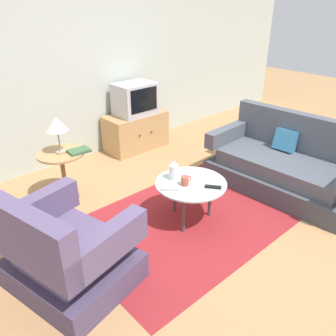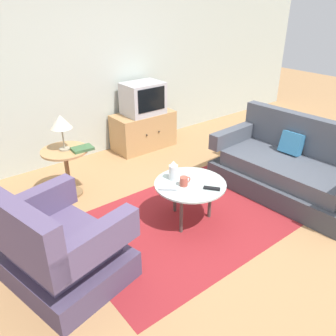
{
  "view_description": "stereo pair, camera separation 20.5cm",
  "coord_description": "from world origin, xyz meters",
  "px_view_note": "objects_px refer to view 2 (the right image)",
  "views": [
    {
      "loc": [
        -2.3,
        -1.99,
        2.16
      ],
      "look_at": [
        -0.17,
        0.37,
        0.55
      ],
      "focal_mm": 36.85,
      "sensor_mm": 36.0,
      "label": 1
    },
    {
      "loc": [
        -2.15,
        -2.12,
        2.16
      ],
      "look_at": [
        -0.17,
        0.37,
        0.55
      ],
      "focal_mm": 36.85,
      "sensor_mm": 36.0,
      "label": 2
    }
  ],
  "objects_px": {
    "table_lamp": "(61,123)",
    "mug": "(184,181)",
    "book": "(82,149)",
    "side_table": "(66,162)",
    "tv_stand": "(144,130)",
    "tv_remote_dark": "(212,188)",
    "couch": "(290,170)",
    "vase": "(173,170)",
    "armchair": "(59,250)",
    "coffee_table": "(190,187)",
    "tv_remote_silver": "(168,189)",
    "television": "(143,98)"
  },
  "relations": [
    {
      "from": "tv_stand",
      "to": "tv_remote_dark",
      "type": "xyz_separation_m",
      "value": [
        -0.66,
        -2.14,
        0.18
      ]
    },
    {
      "from": "television",
      "to": "tv_remote_dark",
      "type": "bearing_deg",
      "value": -107.41
    },
    {
      "from": "television",
      "to": "vase",
      "type": "bearing_deg",
      "value": -115.62
    },
    {
      "from": "table_lamp",
      "to": "tv_stand",
      "type": "bearing_deg",
      "value": 22.43
    },
    {
      "from": "television",
      "to": "tv_remote_silver",
      "type": "bearing_deg",
      "value": -118.37
    },
    {
      "from": "coffee_table",
      "to": "table_lamp",
      "type": "xyz_separation_m",
      "value": [
        -0.76,
        1.29,
        0.5
      ]
    },
    {
      "from": "armchair",
      "to": "tv_stand",
      "type": "height_order",
      "value": "armchair"
    },
    {
      "from": "couch",
      "to": "television",
      "type": "height_order",
      "value": "television"
    },
    {
      "from": "armchair",
      "to": "book",
      "type": "height_order",
      "value": "armchair"
    },
    {
      "from": "armchair",
      "to": "couch",
      "type": "xyz_separation_m",
      "value": [
        2.74,
        -0.3,
        -0.03
      ]
    },
    {
      "from": "tv_stand",
      "to": "couch",
      "type": "bearing_deg",
      "value": -75.06
    },
    {
      "from": "tv_remote_silver",
      "to": "tv_stand",
      "type": "bearing_deg",
      "value": -76.52
    },
    {
      "from": "vase",
      "to": "tv_remote_silver",
      "type": "height_order",
      "value": "vase"
    },
    {
      "from": "couch",
      "to": "tv_remote_dark",
      "type": "bearing_deg",
      "value": 83.7
    },
    {
      "from": "vase",
      "to": "coffee_table",
      "type": "bearing_deg",
      "value": -66.86
    },
    {
      "from": "table_lamp",
      "to": "mug",
      "type": "distance_m",
      "value": 1.51
    },
    {
      "from": "vase",
      "to": "book",
      "type": "bearing_deg",
      "value": 118.2
    },
    {
      "from": "tv_remote_dark",
      "to": "tv_remote_silver",
      "type": "relative_size",
      "value": 0.95
    },
    {
      "from": "mug",
      "to": "tv_remote_silver",
      "type": "bearing_deg",
      "value": 170.04
    },
    {
      "from": "television",
      "to": "table_lamp",
      "type": "xyz_separation_m",
      "value": [
        -1.51,
        -0.61,
        0.12
      ]
    },
    {
      "from": "television",
      "to": "tv_remote_silver",
      "type": "xyz_separation_m",
      "value": [
        -1.0,
        -1.86,
        -0.32
      ]
    },
    {
      "from": "side_table",
      "to": "mug",
      "type": "distance_m",
      "value": 1.46
    },
    {
      "from": "coffee_table",
      "to": "mug",
      "type": "xyz_separation_m",
      "value": [
        -0.08,
        0.01,
        0.09
      ]
    },
    {
      "from": "armchair",
      "to": "couch",
      "type": "relative_size",
      "value": 0.61
    },
    {
      "from": "tv_remote_dark",
      "to": "coffee_table",
      "type": "bearing_deg",
      "value": 163.4
    },
    {
      "from": "television",
      "to": "tv_remote_dark",
      "type": "distance_m",
      "value": 2.25
    },
    {
      "from": "book",
      "to": "vase",
      "type": "bearing_deg",
      "value": -58.08
    },
    {
      "from": "side_table",
      "to": "couch",
      "type": "bearing_deg",
      "value": -37.08
    },
    {
      "from": "tv_remote_silver",
      "to": "side_table",
      "type": "bearing_deg",
      "value": -26.32
    },
    {
      "from": "armchair",
      "to": "tv_remote_dark",
      "type": "bearing_deg",
      "value": 68.47
    },
    {
      "from": "couch",
      "to": "tv_remote_silver",
      "type": "bearing_deg",
      "value": 75.16
    },
    {
      "from": "couch",
      "to": "mug",
      "type": "distance_m",
      "value": 1.46
    },
    {
      "from": "mug",
      "to": "tv_stand",
      "type": "bearing_deg",
      "value": 66.56
    },
    {
      "from": "television",
      "to": "mug",
      "type": "distance_m",
      "value": 2.08
    },
    {
      "from": "table_lamp",
      "to": "tv_remote_dark",
      "type": "distance_m",
      "value": 1.79
    },
    {
      "from": "tv_stand",
      "to": "vase",
      "type": "bearing_deg",
      "value": -115.43
    },
    {
      "from": "coffee_table",
      "to": "side_table",
      "type": "distance_m",
      "value": 1.5
    },
    {
      "from": "television",
      "to": "book",
      "type": "xyz_separation_m",
      "value": [
        -1.35,
        -0.74,
        -0.19
      ]
    },
    {
      "from": "table_lamp",
      "to": "mug",
      "type": "relative_size",
      "value": 3.15
    },
    {
      "from": "armchair",
      "to": "couch",
      "type": "height_order",
      "value": "armchair"
    },
    {
      "from": "side_table",
      "to": "table_lamp",
      "type": "bearing_deg",
      "value": -53.74
    },
    {
      "from": "television",
      "to": "side_table",
      "type": "bearing_deg",
      "value": -158.29
    },
    {
      "from": "armchair",
      "to": "mug",
      "type": "height_order",
      "value": "armchair"
    },
    {
      "from": "tv_remote_dark",
      "to": "book",
      "type": "xyz_separation_m",
      "value": [
        -0.69,
        1.38,
        0.14
      ]
    },
    {
      "from": "armchair",
      "to": "table_lamp",
      "type": "relative_size",
      "value": 2.68
    },
    {
      "from": "tv_stand",
      "to": "mug",
      "type": "distance_m",
      "value": 2.09
    },
    {
      "from": "book",
      "to": "side_table",
      "type": "bearing_deg",
      "value": 143.93
    },
    {
      "from": "coffee_table",
      "to": "table_lamp",
      "type": "distance_m",
      "value": 1.58
    },
    {
      "from": "book",
      "to": "table_lamp",
      "type": "bearing_deg",
      "value": 144.36
    },
    {
      "from": "mug",
      "to": "book",
      "type": "xyz_separation_m",
      "value": [
        -0.53,
        1.15,
        0.1
      ]
    }
  ]
}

